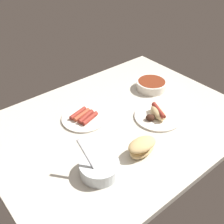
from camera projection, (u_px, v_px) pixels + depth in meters
ground_plane at (119, 124)px, 132.35cm from camera, size 120.00×90.00×3.00cm
bread_stack at (142, 147)px, 112.48cm from camera, size 14.77×10.00×7.20cm
plate_sausages at (84, 117)px, 132.45cm from camera, size 21.54×21.54×3.21cm
plate_hotdog_assembled at (158, 115)px, 132.77cm from camera, size 22.60×22.60×5.61cm
bowl_coleslaw at (99, 167)px, 104.20cm from camera, size 15.33×15.33×15.10cm
bowl_chili at (151, 85)px, 153.93cm from camera, size 16.84×16.84×4.86cm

